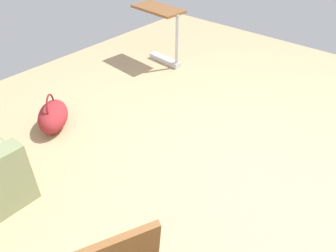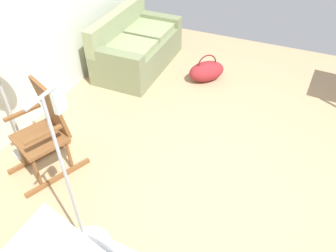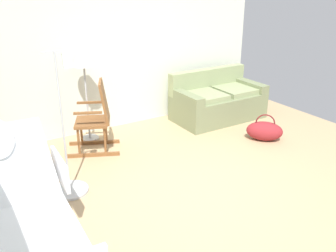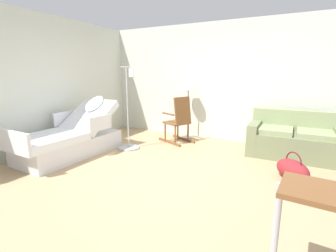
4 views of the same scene
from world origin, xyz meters
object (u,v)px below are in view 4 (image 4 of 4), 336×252
couch (294,141)px  hospital_bed (70,139)px  iv_pole (129,137)px  overbed_table (329,236)px  duffel_bag (293,170)px  floor_lamp (188,87)px  rocking_chair (179,121)px

couch → hospital_bed: bearing=-153.2°
hospital_bed → iv_pole: bearing=49.2°
overbed_table → iv_pole: bearing=145.5°
hospital_bed → duffel_bag: size_ratio=3.35×
floor_lamp → iv_pole: 1.84m
couch → overbed_table: 3.34m
couch → overbed_table: couch is taller
overbed_table → duffel_bag: (-0.22, 2.16, -0.38)m
floor_lamp → duffel_bag: bearing=-32.2°
floor_lamp → overbed_table: bearing=-54.9°
iv_pole → floor_lamp: bearing=61.1°
overbed_table → iv_pole: 4.02m
couch → iv_pole: bearing=-160.9°
couch → rocking_chair: rocking_chair is taller
rocking_chair → duffel_bag: 2.59m
couch → overbed_table: (0.24, -3.33, 0.23)m
rocking_chair → overbed_table: rocking_chair is taller
rocking_chair → iv_pole: size_ratio=0.62×
floor_lamp → couch: bearing=-7.5°
floor_lamp → overbed_table: floor_lamp is taller
hospital_bed → rocking_chair: hospital_bed is taller
rocking_chair → overbed_table: size_ratio=1.22×
duffel_bag → rocking_chair: bearing=156.6°
duffel_bag → couch: bearing=91.0°
floor_lamp → iv_pole: iv_pole is taller
rocking_chair → iv_pole: 1.19m
hospital_bed → overbed_table: size_ratio=2.44×
iv_pole → couch: bearing=19.1°
hospital_bed → overbed_table: 4.29m
floor_lamp → iv_pole: bearing=-118.9°
duffel_bag → iv_pole: iv_pole is taller
rocking_chair → floor_lamp: (0.03, 0.45, 0.72)m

